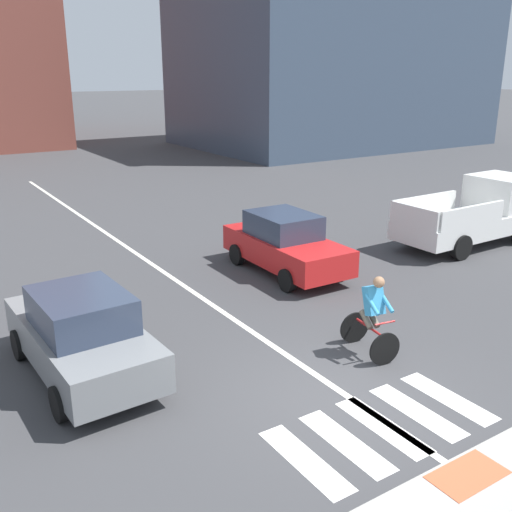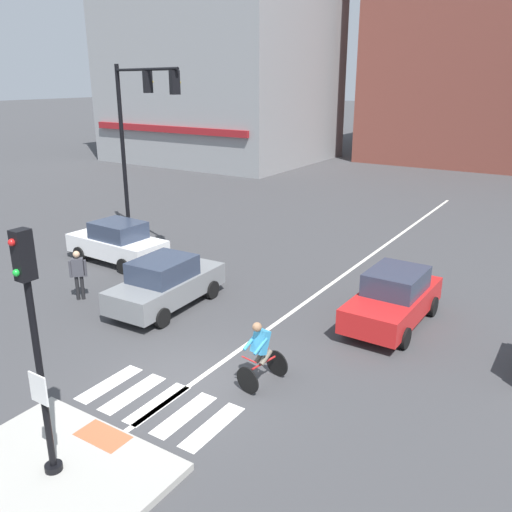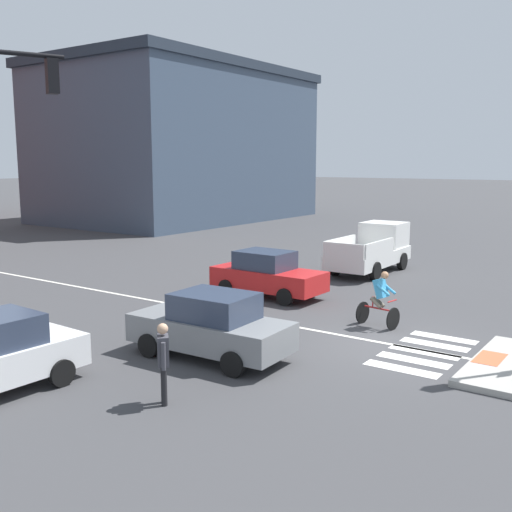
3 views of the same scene
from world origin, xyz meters
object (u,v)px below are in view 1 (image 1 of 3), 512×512
Objects in this scene: cyclist at (373,314)px; pickup_truck_white_cross_right at (478,213)px; car_grey_westbound_near at (82,334)px; car_red_eastbound_mid at (285,243)px.

pickup_truck_white_cross_right is at bearing 25.33° from cyclist.
pickup_truck_white_cross_right is (13.30, 1.66, 0.17)m from car_grey_westbound_near.
cyclist is at bearing -154.67° from pickup_truck_white_cross_right.
cyclist is at bearing -106.48° from car_red_eastbound_mid.
car_grey_westbound_near is 2.48× the size of cyclist.
car_red_eastbound_mid is 6.98m from car_grey_westbound_near.
pickup_truck_white_cross_right is at bearing 7.10° from car_grey_westbound_near.
cyclist is (-1.47, -4.97, 0.06)m from car_red_eastbound_mid.
car_grey_westbound_near is at bearing 155.31° from cyclist.
cyclist reaches higher than car_grey_westbound_near.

